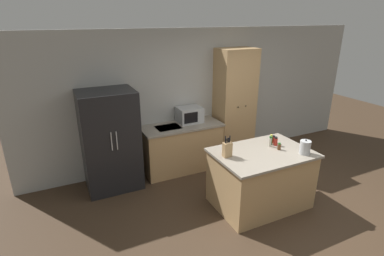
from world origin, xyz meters
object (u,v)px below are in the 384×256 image
Objects in this scene: knife_block at (227,149)px; spice_bottle_short_red at (276,141)px; spice_bottle_green_herb at (279,147)px; refrigerator at (110,141)px; spice_bottle_amber_oil at (270,142)px; pantry_cabinet at (234,105)px; spice_bottle_pale_salt at (273,140)px; kettle at (305,147)px; microwave at (189,115)px; spice_bottle_tall_dark at (271,140)px.

knife_block is 2.35× the size of spice_bottle_short_red.
spice_bottle_green_herb is at bearing -111.44° from spice_bottle_short_red.
refrigerator is 10.19× the size of spice_bottle_amber_oil.
refrigerator is 2.52m from pantry_cabinet.
spice_bottle_pale_salt is (2.30, -1.34, 0.11)m from refrigerator.
spice_bottle_green_herb is at bearing -9.25° from knife_block.
spice_bottle_amber_oil is 0.74× the size of kettle.
spice_bottle_pale_salt is (0.14, 0.08, -0.02)m from spice_bottle_amber_oil.
pantry_cabinet reaches higher than spice_bottle_green_herb.
microwave is at bearing 114.72° from kettle.
spice_bottle_amber_oil is 0.16m from spice_bottle_pale_salt.
pantry_cabinet is 1.57m from spice_bottle_amber_oil.
microwave is 4.16× the size of spice_bottle_green_herb.
pantry_cabinet is 1.47m from spice_bottle_pale_salt.
microwave is at bearing 114.59° from spice_bottle_tall_dark.
spice_bottle_tall_dark is at bearing 5.04° from knife_block.
kettle is (0.23, -0.48, 0.02)m from spice_bottle_tall_dark.
pantry_cabinet is at bearing 81.48° from spice_bottle_short_red.
knife_block is 0.85m from spice_bottle_tall_dark.
kettle is at bearing -20.71° from knife_block.
refrigerator reaches higher than microwave.
spice_bottle_pale_salt is at bearing 30.69° from spice_bottle_amber_oil.
knife_block reaches higher than spice_bottle_pale_salt.
spice_bottle_pale_salt is (0.77, -1.49, -0.09)m from microwave.
refrigerator is at bearing -177.55° from pantry_cabinet.
spice_bottle_amber_oil is (2.17, -1.42, 0.13)m from refrigerator.
pantry_cabinet is 6.89× the size of knife_block.
spice_bottle_short_red is (-0.23, -1.53, -0.16)m from pantry_cabinet.
pantry_cabinet is 1.56m from spice_bottle_short_red.
spice_bottle_short_red is at bearing -50.11° from spice_bottle_tall_dark.
spice_bottle_green_herb is (0.68, -1.73, -0.09)m from microwave.
pantry_cabinet is 0.98m from microwave.
knife_block is at bearing -46.29° from refrigerator.
spice_bottle_amber_oil reaches higher than spice_bottle_short_red.
spice_bottle_amber_oil is (-0.11, 0.01, 0.01)m from spice_bottle_short_red.
knife_block is 1.15m from kettle.
spice_bottle_tall_dark is 0.53m from kettle.
refrigerator is 2.69m from spice_bottle_short_red.
spice_bottle_short_red is at bearing 68.56° from spice_bottle_green_herb.
pantry_cabinet is 4.94× the size of microwave.
knife_block is 1.96× the size of spice_bottle_tall_dark.
microwave reaches higher than spice_bottle_green_herb.
spice_bottle_short_red is (0.05, -0.06, -0.01)m from spice_bottle_tall_dark.
spice_bottle_green_herb is at bearing -68.51° from microwave.
spice_bottle_tall_dark is (0.85, 0.07, -0.04)m from knife_block.
kettle is (0.29, -0.43, 0.02)m from spice_bottle_amber_oil.
spice_bottle_short_red is 0.17m from spice_bottle_green_herb.
kettle reaches higher than spice_bottle_amber_oil.
spice_bottle_green_herb is at bearing -93.80° from spice_bottle_tall_dark.
pantry_cabinet is at bearing 53.99° from knife_block.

